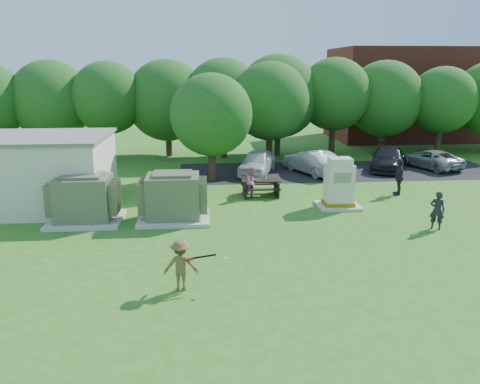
{
  "coord_description": "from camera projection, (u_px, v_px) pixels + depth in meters",
  "views": [
    {
      "loc": [
        -1.5,
        -14.77,
        6.32
      ],
      "look_at": [
        0.0,
        4.0,
        1.3
      ],
      "focal_mm": 35.0,
      "sensor_mm": 36.0,
      "label": 1
    }
  ],
  "objects": [
    {
      "name": "ground",
      "position": [
        249.0,
        259.0,
        15.97
      ],
      "size": [
        120.0,
        120.0,
        0.0
      ],
      "primitive_type": "plane",
      "color": "#2D6619",
      "rests_on": "ground"
    },
    {
      "name": "parking_strip",
      "position": [
        338.0,
        171.0,
        29.51
      ],
      "size": [
        20.0,
        6.0,
        0.01
      ],
      "primitive_type": "cube",
      "color": "#232326",
      "rests_on": "ground"
    },
    {
      "name": "picnic_table",
      "position": [
        261.0,
        186.0,
        23.71
      ],
      "size": [
        1.9,
        1.43,
        0.81
      ],
      "color": "black",
      "rests_on": "ground"
    },
    {
      "name": "brick_building",
      "position": [
        418.0,
        94.0,
        42.33
      ],
      "size": [
        15.0,
        8.0,
        8.0
      ],
      "primitive_type": "cube",
      "color": "maroon",
      "rests_on": "ground"
    },
    {
      "name": "transformer_right",
      "position": [
        173.0,
        198.0,
        19.84
      ],
      "size": [
        3.0,
        2.4,
        2.07
      ],
      "color": "beige",
      "rests_on": "ground"
    },
    {
      "name": "person_by_generator",
      "position": [
        437.0,
        210.0,
        18.72
      ],
      "size": [
        0.68,
        0.62,
        1.57
      ],
      "primitive_type": "imported",
      "rotation": [
        0.0,
        0.0,
        2.59
      ],
      "color": "black",
      "rests_on": "ground"
    },
    {
      "name": "batter",
      "position": [
        181.0,
        265.0,
        13.58
      ],
      "size": [
        0.99,
        0.57,
        1.53
      ],
      "primitive_type": "imported",
      "rotation": [
        0.0,
        0.0,
        3.14
      ],
      "color": "brown",
      "rests_on": "ground"
    },
    {
      "name": "car_silver_b",
      "position": [
        430.0,
        159.0,
        30.26
      ],
      "size": [
        3.39,
        4.75,
        1.2
      ],
      "primitive_type": "imported",
      "rotation": [
        0.0,
        0.0,
        3.5
      ],
      "color": "#B1B2B6",
      "rests_on": "ground"
    },
    {
      "name": "car_silver_a",
      "position": [
        312.0,
        162.0,
        28.62
      ],
      "size": [
        3.12,
        4.65,
        1.45
      ],
      "primitive_type": "imported",
      "rotation": [
        0.0,
        0.0,
        3.54
      ],
      "color": "#AFAFB4",
      "rests_on": "ground"
    },
    {
      "name": "batting_equipment",
      "position": [
        203.0,
        258.0,
        13.52
      ],
      "size": [
        1.21,
        0.4,
        0.12
      ],
      "color": "black",
      "rests_on": "ground"
    },
    {
      "name": "tree_row",
      "position": [
        248.0,
        99.0,
        32.85
      ],
      "size": [
        41.3,
        13.3,
        7.3
      ],
      "color": "#47301E",
      "rests_on": "ground"
    },
    {
      "name": "person_at_picnic",
      "position": [
        252.0,
        182.0,
        23.2
      ],
      "size": [
        0.98,
        0.93,
        1.61
      ],
      "primitive_type": "imported",
      "rotation": [
        0.0,
        0.0,
        0.55
      ],
      "color": "#C56890",
      "rests_on": "ground"
    },
    {
      "name": "car_dark",
      "position": [
        388.0,
        158.0,
        29.86
      ],
      "size": [
        3.8,
        5.3,
        1.42
      ],
      "primitive_type": "imported",
      "rotation": [
        0.0,
        0.0,
        -0.41
      ],
      "color": "black",
      "rests_on": "ground"
    },
    {
      "name": "car_white",
      "position": [
        257.0,
        162.0,
        28.57
      ],
      "size": [
        3.02,
        4.62,
        1.46
      ],
      "primitive_type": "imported",
      "rotation": [
        0.0,
        0.0,
        -0.33
      ],
      "color": "silver",
      "rests_on": "ground"
    },
    {
      "name": "transformer_left",
      "position": [
        84.0,
        200.0,
        19.55
      ],
      "size": [
        3.0,
        2.4,
        2.07
      ],
      "color": "beige",
      "rests_on": "ground"
    },
    {
      "name": "person_walking_right",
      "position": [
        399.0,
        177.0,
        23.8
      ],
      "size": [
        0.69,
        1.16,
        1.85
      ],
      "primitive_type": "imported",
      "rotation": [
        0.0,
        0.0,
        4.48
      ],
      "color": "black",
      "rests_on": "ground"
    },
    {
      "name": "generator_cabinet",
      "position": [
        339.0,
        186.0,
        21.62
      ],
      "size": [
        1.92,
        1.57,
        2.34
      ],
      "color": "beige",
      "rests_on": "ground"
    }
  ]
}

